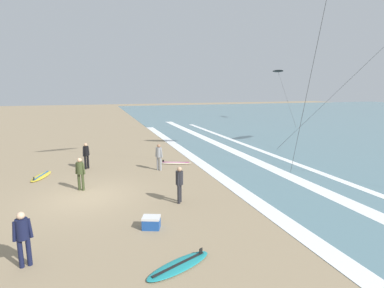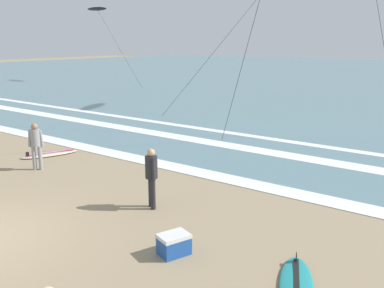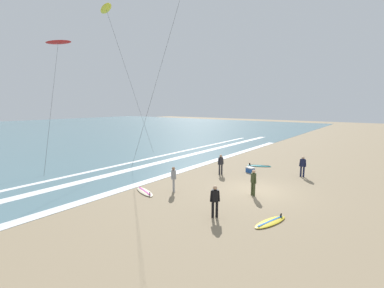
{
  "view_description": "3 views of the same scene",
  "coord_description": "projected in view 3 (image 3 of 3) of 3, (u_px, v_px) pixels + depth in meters",
  "views": [
    {
      "loc": [
        13.67,
        0.57,
        4.87
      ],
      "look_at": [
        0.08,
        5.0,
        2.17
      ],
      "focal_mm": 27.83,
      "sensor_mm": 36.0,
      "label": 1
    },
    {
      "loc": [
        8.9,
        -3.9,
        4.28
      ],
      "look_at": [
        1.89,
        5.7,
        1.33
      ],
      "focal_mm": 39.44,
      "sensor_mm": 36.0,
      "label": 2
    },
    {
      "loc": [
        -15.4,
        -6.54,
        5.44
      ],
      "look_at": [
        -0.22,
        4.98,
        2.59
      ],
      "focal_mm": 24.54,
      "sensor_mm": 36.0,
      "label": 3
    }
  ],
  "objects": [
    {
      "name": "kite_red_high_right",
      "position": [
        58.0,
        43.0,
        28.6
      ],
      "size": [
        7.36,
        10.42,
        12.46
      ],
      "color": "red",
      "rests_on": "ground"
    },
    {
      "name": "wave_foam_mid_break",
      "position": [
        137.0,
        168.0,
        22.75
      ],
      "size": [
        55.88,
        0.89,
        0.01
      ],
      "primitive_type": "cube",
      "color": "white",
      "rests_on": "ocean_surface"
    },
    {
      "name": "surfer_background_far",
      "position": [
        221.0,
        163.0,
        20.54
      ],
      "size": [
        0.48,
        0.35,
        1.6
      ],
      "color": "#232328",
      "rests_on": "ground"
    },
    {
      "name": "surfer_left_far",
      "position": [
        215.0,
        199.0,
        12.66
      ],
      "size": [
        0.42,
        0.43,
        1.6
      ],
      "color": "black",
      "rests_on": "ground"
    },
    {
      "name": "surfer_right_near",
      "position": [
        174.0,
        177.0,
        16.47
      ],
      "size": [
        0.43,
        0.41,
        1.6
      ],
      "color": "gray",
      "rests_on": "ground"
    },
    {
      "name": "surfboard_near_water",
      "position": [
        270.0,
        222.0,
        12.19
      ],
      "size": [
        2.18,
        1.15,
        0.25
      ],
      "color": "yellow",
      "rests_on": "ground"
    },
    {
      "name": "surfer_mid_group",
      "position": [
        253.0,
        180.0,
        15.74
      ],
      "size": [
        0.32,
        0.49,
        1.6
      ],
      "color": "#384223",
      "rests_on": "ground"
    },
    {
      "name": "wave_foam_outer_break",
      "position": [
        125.0,
        164.0,
        24.35
      ],
      "size": [
        48.5,
        0.52,
        0.01
      ],
      "primitive_type": "cube",
      "color": "white",
      "rests_on": "ocean_surface"
    },
    {
      "name": "surfboard_left_pile",
      "position": [
        259.0,
        166.0,
        23.47
      ],
      "size": [
        1.38,
        2.17,
        0.25
      ],
      "color": "teal",
      "rests_on": "ground"
    },
    {
      "name": "surfer_foreground_main",
      "position": [
        303.0,
        165.0,
        19.86
      ],
      "size": [
        0.32,
        0.51,
        1.6
      ],
      "color": "#141938",
      "rests_on": "ground"
    },
    {
      "name": "ground_plane",
      "position": [
        256.0,
        190.0,
        16.85
      ],
      "size": [
        160.0,
        160.0,
        0.0
      ],
      "primitive_type": "plane",
      "color": "#937F60"
    },
    {
      "name": "cooler_box",
      "position": [
        250.0,
        170.0,
        21.27
      ],
      "size": [
        0.63,
        0.73,
        0.44
      ],
      "color": "#1E4C9E",
      "rests_on": "ground"
    },
    {
      "name": "surfboard_foreground_flat",
      "position": [
        145.0,
        192.0,
        16.45
      ],
      "size": [
        1.3,
        2.18,
        0.25
      ],
      "color": "beige",
      "rests_on": "ground"
    },
    {
      "name": "kite_yellow_mid_center",
      "position": [
        106.0,
        10.0,
        26.13
      ],
      "size": [
        5.21,
        3.56,
        15.16
      ],
      "color": "yellow",
      "rests_on": "ground"
    },
    {
      "name": "wave_foam_shoreline",
      "position": [
        167.0,
        175.0,
        20.4
      ],
      "size": [
        44.67,
        0.8,
        0.01
      ],
      "primitive_type": "cube",
      "color": "white",
      "rests_on": "ocean_surface"
    }
  ]
}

